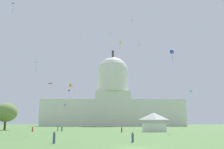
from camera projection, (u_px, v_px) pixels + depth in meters
The scene contains 25 objects.
ground_plane at pixel (134, 148), 29.61m from camera, with size 800.00×800.00×0.00m, color #567F42.
capitol_building at pixel (113, 101), 205.84m from camera, with size 113.60×25.46×62.42m.
event_tent at pixel (154, 122), 82.79m from camera, with size 7.61×5.20×6.17m.
tree_west_far at pixel (6, 113), 101.88m from camera, with size 12.09×12.14×10.65m.
person_red_mid_left at pixel (32, 129), 82.33m from camera, with size 0.55×0.55×1.68m.
person_maroon_near_tent at pixel (122, 130), 77.30m from camera, with size 0.49×0.49×1.66m.
person_tan_deep_crowd at pixel (58, 129), 87.84m from camera, with size 0.61×0.61×1.76m.
person_teal_near_tree_west at pixel (62, 129), 86.94m from camera, with size 0.67×0.67×1.74m.
person_denim_back_left at pixel (133, 138), 38.63m from camera, with size 0.43×0.43×1.52m.
person_denim_lawn_far_left at pixel (54, 138), 36.37m from camera, with size 0.43×0.43×1.70m.
kite_blue_mid at pixel (172, 52), 84.53m from camera, with size 1.38×1.38×4.13m.
kite_pink_low at pixel (75, 87), 93.60m from camera, with size 1.81×1.86×2.55m.
kite_violet_low at pixel (65, 105), 164.16m from camera, with size 1.24×1.17×3.96m.
kite_lime_low at pixel (106, 108), 167.70m from camera, with size 0.81×0.86×2.03m.
kite_green_high at pixel (139, 45), 165.62m from camera, with size 0.88×0.73×1.41m.
kite_cyan_low at pixel (191, 91), 122.36m from camera, with size 0.83×0.80×0.84m.
kite_black_mid at pixel (69, 91), 153.36m from camera, with size 0.85×0.88×2.38m.
kite_yellow_mid at pixel (120, 43), 102.46m from camera, with size 0.91×1.04×3.86m.
kite_orange_high at pixel (132, 21), 141.82m from camera, with size 1.34×1.59×0.33m.
kite_red_low at pixel (51, 85), 65.94m from camera, with size 1.55×1.46×0.31m.
kite_white_high at pixel (110, 34), 146.40m from camera, with size 1.09×1.08×3.08m.
kite_turquoise_mid at pixel (37, 64), 85.31m from camera, with size 1.52×0.99×3.29m.
kite_gold_low at pixel (70, 85), 88.31m from camera, with size 1.07×1.08×0.98m.
kite_blue_high at pixel (12, 5), 92.62m from camera, with size 1.27×1.35×3.36m.
kite_pink_high at pixel (81, 37), 166.12m from camera, with size 0.14×0.75×1.16m.
Camera 1 is at (-2.97, -30.67, 2.95)m, focal length 40.72 mm.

